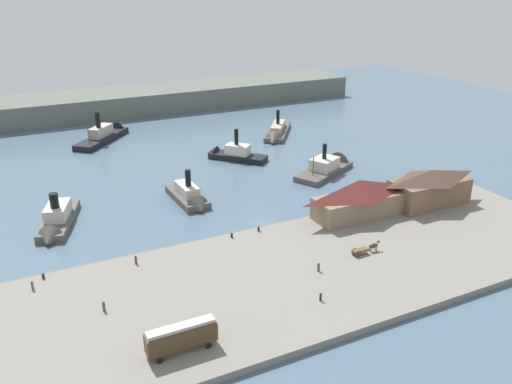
# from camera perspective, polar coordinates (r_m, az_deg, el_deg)

# --- Properties ---
(ground_plane) EXTENTS (320.00, 320.00, 0.00)m
(ground_plane) POSITION_cam_1_polar(r_m,az_deg,el_deg) (111.30, 0.61, -3.35)
(ground_plane) COLOR slate
(quay_promenade) EXTENTS (110.00, 36.00, 1.20)m
(quay_promenade) POSITION_cam_1_polar(r_m,az_deg,el_deg) (94.21, 6.70, -8.21)
(quay_promenade) COLOR gray
(quay_promenade) RESTS_ON ground
(seawall_edge) EXTENTS (110.00, 0.80, 1.00)m
(seawall_edge) POSITION_cam_1_polar(r_m,az_deg,el_deg) (108.20, 1.47, -3.85)
(seawall_edge) COLOR #666159
(seawall_edge) RESTS_ON ground
(ferry_shed_central_terminal) EXTENTS (19.34, 7.50, 8.17)m
(ferry_shed_central_terminal) POSITION_cam_1_polar(r_m,az_deg,el_deg) (111.82, 11.00, -0.64)
(ferry_shed_central_terminal) COLOR #847056
(ferry_shed_central_terminal) RESTS_ON quay_promenade
(ferry_shed_west_terminal) EXTENTS (17.77, 8.64, 7.94)m
(ferry_shed_west_terminal) POSITION_cam_1_polar(r_m,az_deg,el_deg) (122.14, 18.27, 0.54)
(ferry_shed_west_terminal) COLOR brown
(ferry_shed_west_terminal) RESTS_ON quay_promenade
(street_tram) EXTENTS (9.72, 2.44, 4.13)m
(street_tram) POSITION_cam_1_polar(r_m,az_deg,el_deg) (73.71, -8.10, -15.20)
(street_tram) COLOR #4C381E
(street_tram) RESTS_ON quay_promenade
(horse_cart) EXTENTS (5.91, 1.31, 1.87)m
(horse_cart) POSITION_cam_1_polar(r_m,az_deg,el_deg) (98.73, 11.78, -6.02)
(horse_cart) COLOR brown
(horse_cart) RESTS_ON quay_promenade
(pedestrian_walking_east) EXTENTS (0.42, 0.42, 1.69)m
(pedestrian_walking_east) POSITION_cam_1_polar(r_m,az_deg,el_deg) (93.62, -23.09, -9.29)
(pedestrian_walking_east) COLOR #6B5B4C
(pedestrian_walking_east) RESTS_ON quay_promenade
(pedestrian_near_east_shed) EXTENTS (0.43, 0.43, 1.74)m
(pedestrian_near_east_shed) POSITION_cam_1_polar(r_m,az_deg,el_deg) (95.74, -12.90, -7.18)
(pedestrian_near_east_shed) COLOR #4C3D33
(pedestrian_near_east_shed) RESTS_ON quay_promenade
(pedestrian_walking_west) EXTENTS (0.43, 0.43, 1.74)m
(pedestrian_walking_west) POSITION_cam_1_polar(r_m,az_deg,el_deg) (91.83, 6.80, -8.08)
(pedestrian_walking_west) COLOR #3D4C42
(pedestrian_walking_west) RESTS_ON quay_promenade
(pedestrian_near_cart) EXTENTS (0.44, 0.44, 1.79)m
(pedestrian_near_cart) POSITION_cam_1_polar(r_m,az_deg,el_deg) (84.61, -16.18, -11.80)
(pedestrian_near_cart) COLOR #3D4C42
(pedestrian_near_cart) RESTS_ON quay_promenade
(pedestrian_standing_center) EXTENTS (0.37, 0.37, 1.51)m
(pedestrian_standing_center) POSITION_cam_1_polar(r_m,az_deg,el_deg) (84.35, 7.02, -11.20)
(pedestrian_standing_center) COLOR #232328
(pedestrian_standing_center) RESTS_ON quay_promenade
(mooring_post_center_west) EXTENTS (0.44, 0.44, 0.90)m
(mooring_post_center_west) POSITION_cam_1_polar(r_m,az_deg,el_deg) (96.21, -22.07, -8.45)
(mooring_post_center_west) COLOR black
(mooring_post_center_west) RESTS_ON quay_promenade
(mooring_post_west) EXTENTS (0.44, 0.44, 0.90)m
(mooring_post_west) POSITION_cam_1_polar(r_m,az_deg,el_deg) (104.85, 0.29, -4.04)
(mooring_post_west) COLOR black
(mooring_post_west) RESTS_ON quay_promenade
(mooring_post_east) EXTENTS (0.44, 0.44, 0.90)m
(mooring_post_east) POSITION_cam_1_polar(r_m,az_deg,el_deg) (102.56, -2.65, -4.71)
(mooring_post_east) COLOR black
(mooring_post_east) RESTS_ON quay_promenade
(ferry_departing_north) EXTENTS (6.28, 16.23, 9.62)m
(ferry_departing_north) POSITION_cam_1_polar(r_m,az_deg,el_deg) (120.97, -7.13, -0.62)
(ferry_departing_north) COLOR #514C47
(ferry_departing_north) RESTS_ON ground
(ferry_near_quay) EXTENTS (15.73, 16.46, 10.43)m
(ferry_near_quay) POSITION_cam_1_polar(r_m,az_deg,el_deg) (149.83, -2.64, 4.15)
(ferry_near_quay) COLOR black
(ferry_near_quay) RESTS_ON ground
(ferry_moored_west) EXTENTS (18.67, 22.68, 10.08)m
(ferry_moored_west) POSITION_cam_1_polar(r_m,az_deg,el_deg) (171.25, 2.24, 6.39)
(ferry_moored_west) COLOR #514C47
(ferry_moored_west) RESTS_ON ground
(ferry_approaching_west) EXTENTS (11.30, 20.63, 9.11)m
(ferry_approaching_west) POSITION_cam_1_polar(r_m,az_deg,el_deg) (115.75, -20.82, -3.01)
(ferry_approaching_west) COLOR #514C47
(ferry_approaching_west) RESTS_ON ground
(ferry_mid_harbor) EXTENTS (21.19, 22.87, 11.57)m
(ferry_mid_harbor) POSITION_cam_1_polar(r_m,az_deg,el_deg) (175.33, -15.89, 6.04)
(ferry_mid_harbor) COLOR black
(ferry_mid_harbor) RESTS_ON ground
(ferry_outer_harbor) EXTENTS (21.79, 15.53, 10.73)m
(ferry_outer_harbor) POSITION_cam_1_polar(r_m,az_deg,el_deg) (141.72, 8.00, 2.79)
(ferry_outer_harbor) COLOR #514C47
(ferry_outer_harbor) RESTS_ON ground
(far_headland) EXTENTS (180.00, 24.00, 8.00)m
(far_headland) POSITION_cam_1_polar(r_m,az_deg,el_deg) (209.30, -13.24, 9.57)
(far_headland) COLOR #60665B
(far_headland) RESTS_ON ground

